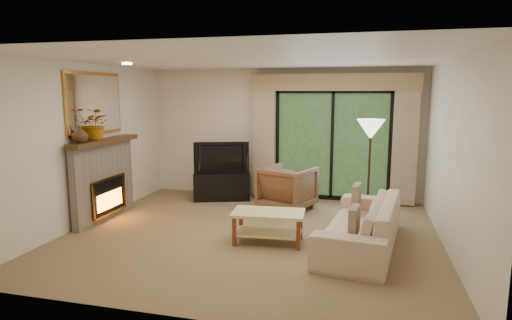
% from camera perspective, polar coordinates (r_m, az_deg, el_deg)
% --- Properties ---
extents(floor, '(5.50, 5.50, 0.00)m').
position_cam_1_polar(floor, '(6.59, -0.65, -9.90)').
color(floor, olive).
rests_on(floor, ground).
extents(ceiling, '(5.50, 5.50, 0.00)m').
position_cam_1_polar(ceiling, '(6.24, -0.70, 13.29)').
color(ceiling, white).
rests_on(ceiling, ground).
extents(wall_back, '(5.00, 0.00, 5.00)m').
position_cam_1_polar(wall_back, '(8.71, 3.58, 3.52)').
color(wall_back, beige).
rests_on(wall_back, ground).
extents(wall_front, '(5.00, 0.00, 5.00)m').
position_cam_1_polar(wall_front, '(3.96, -10.07, -3.37)').
color(wall_front, beige).
rests_on(wall_front, ground).
extents(wall_left, '(0.00, 5.00, 5.00)m').
position_cam_1_polar(wall_left, '(7.48, -21.50, 1.98)').
color(wall_left, beige).
rests_on(wall_left, ground).
extents(wall_right, '(0.00, 5.00, 5.00)m').
position_cam_1_polar(wall_right, '(6.18, 24.78, 0.41)').
color(wall_right, beige).
rests_on(wall_right, ground).
extents(fireplace, '(0.24, 1.70, 1.37)m').
position_cam_1_polar(fireplace, '(7.66, -19.64, -2.41)').
color(fireplace, slate).
rests_on(fireplace, floor).
extents(mirror, '(0.07, 1.45, 1.02)m').
position_cam_1_polar(mirror, '(7.57, -20.69, 7.05)').
color(mirror, '#BF8436').
rests_on(mirror, wall_left).
extents(sliding_door, '(2.26, 0.10, 2.16)m').
position_cam_1_polar(sliding_door, '(8.55, 10.10, 1.95)').
color(sliding_door, black).
rests_on(sliding_door, floor).
extents(curtain_left, '(0.45, 0.18, 2.35)m').
position_cam_1_polar(curtain_left, '(8.63, 1.09, 2.83)').
color(curtain_left, tan).
rests_on(curtain_left, floor).
extents(curtain_right, '(0.45, 0.18, 2.35)m').
position_cam_1_polar(curtain_right, '(8.44, 19.24, 2.17)').
color(curtain_right, tan).
rests_on(curtain_right, floor).
extents(cornice, '(3.20, 0.24, 0.32)m').
position_cam_1_polar(cornice, '(8.40, 10.29, 10.16)').
color(cornice, '#9B7F57').
rests_on(cornice, wall_back).
extents(media_console, '(1.21, 0.82, 0.55)m').
position_cam_1_polar(media_console, '(8.63, -4.57, -3.43)').
color(media_console, black).
rests_on(media_console, floor).
extents(tv, '(1.07, 0.47, 0.62)m').
position_cam_1_polar(tv, '(8.52, -4.62, 0.44)').
color(tv, black).
rests_on(tv, media_console).
extents(armchair, '(1.12, 1.13, 0.81)m').
position_cam_1_polar(armchair, '(7.86, 4.21, -3.71)').
color(armchair, brown).
rests_on(armchair, floor).
extents(sofa, '(1.20, 2.41, 0.67)m').
position_cam_1_polar(sofa, '(6.18, 13.78, -8.17)').
color(sofa, '#C9AB8E').
rests_on(sofa, floor).
extents(pillow_near, '(0.14, 0.37, 0.36)m').
position_cam_1_polar(pillow_near, '(5.48, 12.96, -7.94)').
color(pillow_near, brown).
rests_on(pillow_near, sofa).
extents(pillow_far, '(0.14, 0.37, 0.36)m').
position_cam_1_polar(pillow_far, '(6.76, 13.26, -4.68)').
color(pillow_far, brown).
rests_on(pillow_far, sofa).
extents(coffee_table, '(1.06, 0.64, 0.46)m').
position_cam_1_polar(coffee_table, '(6.19, 1.65, -8.93)').
color(coffee_table, '#EBD689').
rests_on(coffee_table, floor).
extents(floor_lamp, '(0.47, 0.47, 1.70)m').
position_cam_1_polar(floor_lamp, '(7.33, 14.83, -1.37)').
color(floor_lamp, white).
rests_on(floor_lamp, floor).
extents(vase, '(0.28, 0.28, 0.26)m').
position_cam_1_polar(vase, '(7.07, -22.44, 3.20)').
color(vase, '#422A16').
rests_on(vase, fireplace).
extents(branches, '(0.47, 0.41, 0.51)m').
position_cam_1_polar(branches, '(7.41, -20.53, 4.51)').
color(branches, '#A65A0C').
rests_on(branches, fireplace).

